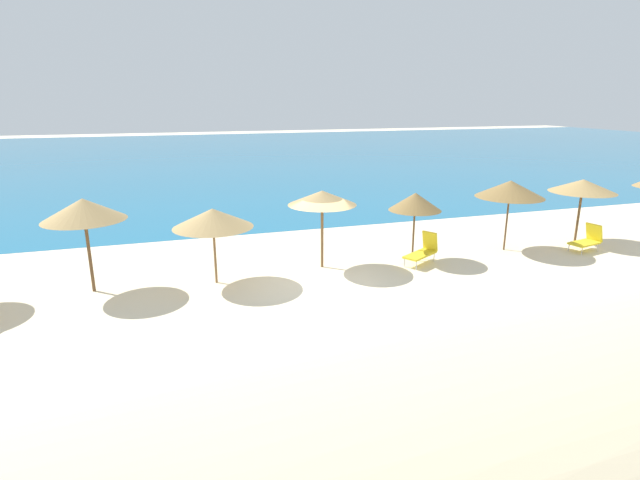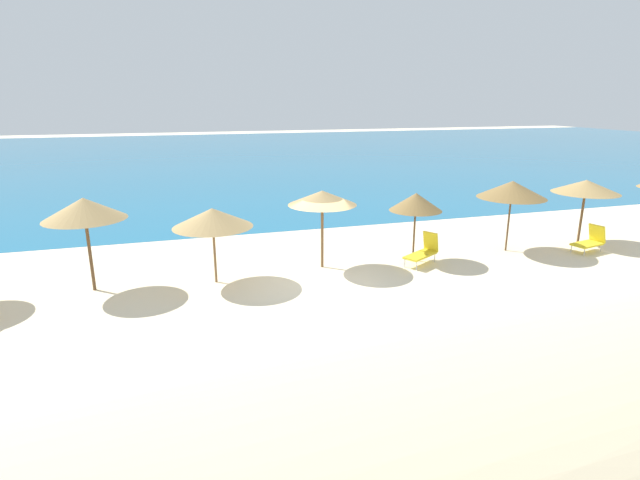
{
  "view_description": "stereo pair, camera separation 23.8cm",
  "coord_description": "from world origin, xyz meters",
  "px_view_note": "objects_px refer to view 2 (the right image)",
  "views": [
    {
      "loc": [
        -4.67,
        -14.79,
        5.85
      ],
      "look_at": [
        0.37,
        1.07,
        1.08
      ],
      "focal_mm": 27.69,
      "sensor_mm": 36.0,
      "label": 1
    },
    {
      "loc": [
        -4.44,
        -14.86,
        5.85
      ],
      "look_at": [
        0.37,
        1.07,
        1.08
      ],
      "focal_mm": 27.69,
      "sensor_mm": 36.0,
      "label": 2
    }
  ],
  "objects_px": {
    "beach_umbrella_4": "(322,198)",
    "beach_umbrella_6": "(512,189)",
    "beach_umbrella_7": "(586,187)",
    "lounge_chair_2": "(423,251)",
    "beach_umbrella_3": "(212,218)",
    "beach_umbrella_2": "(84,209)",
    "lounge_chair_0": "(590,241)",
    "beach_umbrella_5": "(416,202)"
  },
  "relations": [
    {
      "from": "beach_umbrella_7",
      "to": "beach_umbrella_5",
      "type": "bearing_deg",
      "value": -179.27
    },
    {
      "from": "beach_umbrella_7",
      "to": "lounge_chair_2",
      "type": "bearing_deg",
      "value": -175.91
    },
    {
      "from": "beach_umbrella_6",
      "to": "lounge_chair_0",
      "type": "bearing_deg",
      "value": -19.74
    },
    {
      "from": "beach_umbrella_3",
      "to": "beach_umbrella_2",
      "type": "bearing_deg",
      "value": 173.91
    },
    {
      "from": "beach_umbrella_2",
      "to": "beach_umbrella_4",
      "type": "relative_size",
      "value": 1.07
    },
    {
      "from": "beach_umbrella_6",
      "to": "beach_umbrella_7",
      "type": "relative_size",
      "value": 1.05
    },
    {
      "from": "beach_umbrella_4",
      "to": "beach_umbrella_6",
      "type": "distance_m",
      "value": 7.65
    },
    {
      "from": "beach_umbrella_4",
      "to": "beach_umbrella_5",
      "type": "bearing_deg",
      "value": -4.44
    },
    {
      "from": "beach_umbrella_4",
      "to": "lounge_chair_0",
      "type": "bearing_deg",
      "value": -6.95
    },
    {
      "from": "beach_umbrella_7",
      "to": "lounge_chair_2",
      "type": "relative_size",
      "value": 1.67
    },
    {
      "from": "beach_umbrella_3",
      "to": "lounge_chair_0",
      "type": "relative_size",
      "value": 1.81
    },
    {
      "from": "lounge_chair_0",
      "to": "beach_umbrella_7",
      "type": "bearing_deg",
      "value": -37.33
    },
    {
      "from": "beach_umbrella_4",
      "to": "beach_umbrella_5",
      "type": "xyz_separation_m",
      "value": [
        3.49,
        -0.27,
        -0.29
      ]
    },
    {
      "from": "beach_umbrella_7",
      "to": "lounge_chair_2",
      "type": "height_order",
      "value": "beach_umbrella_7"
    },
    {
      "from": "beach_umbrella_2",
      "to": "beach_umbrella_4",
      "type": "xyz_separation_m",
      "value": [
        7.6,
        0.04,
        -0.11
      ]
    },
    {
      "from": "beach_umbrella_3",
      "to": "beach_umbrella_5",
      "type": "distance_m",
      "value": 7.31
    },
    {
      "from": "beach_umbrella_3",
      "to": "lounge_chair_2",
      "type": "bearing_deg",
      "value": -2.04
    },
    {
      "from": "lounge_chair_2",
      "to": "beach_umbrella_7",
      "type": "bearing_deg",
      "value": -116.01
    },
    {
      "from": "beach_umbrella_3",
      "to": "beach_umbrella_5",
      "type": "height_order",
      "value": "beach_umbrella_5"
    },
    {
      "from": "beach_umbrella_3",
      "to": "beach_umbrella_6",
      "type": "relative_size",
      "value": 0.92
    },
    {
      "from": "beach_umbrella_3",
      "to": "beach_umbrella_5",
      "type": "xyz_separation_m",
      "value": [
        7.31,
        0.18,
        0.05
      ]
    },
    {
      "from": "beach_umbrella_7",
      "to": "lounge_chair_0",
      "type": "xyz_separation_m",
      "value": [
        -0.54,
        -1.13,
        -1.95
      ]
    },
    {
      "from": "beach_umbrella_3",
      "to": "lounge_chair_2",
      "type": "height_order",
      "value": "beach_umbrella_3"
    },
    {
      "from": "beach_umbrella_4",
      "to": "lounge_chair_2",
      "type": "height_order",
      "value": "beach_umbrella_4"
    },
    {
      "from": "beach_umbrella_3",
      "to": "beach_umbrella_6",
      "type": "bearing_deg",
      "value": 1.21
    },
    {
      "from": "beach_umbrella_5",
      "to": "beach_umbrella_3",
      "type": "bearing_deg",
      "value": -178.62
    },
    {
      "from": "beach_umbrella_5",
      "to": "lounge_chair_0",
      "type": "height_order",
      "value": "beach_umbrella_5"
    },
    {
      "from": "beach_umbrella_3",
      "to": "beach_umbrella_6",
      "type": "distance_m",
      "value": 11.47
    },
    {
      "from": "beach_umbrella_6",
      "to": "lounge_chair_2",
      "type": "distance_m",
      "value": 4.47
    },
    {
      "from": "beach_umbrella_2",
      "to": "beach_umbrella_7",
      "type": "xyz_separation_m",
      "value": [
        18.84,
        -0.13,
        -0.24
      ]
    },
    {
      "from": "beach_umbrella_5",
      "to": "lounge_chair_2",
      "type": "bearing_deg",
      "value": -67.58
    },
    {
      "from": "lounge_chair_0",
      "to": "lounge_chair_2",
      "type": "height_order",
      "value": "lounge_chair_2"
    },
    {
      "from": "beach_umbrella_7",
      "to": "lounge_chair_0",
      "type": "relative_size",
      "value": 1.88
    },
    {
      "from": "beach_umbrella_3",
      "to": "beach_umbrella_7",
      "type": "xyz_separation_m",
      "value": [
        15.06,
        0.28,
        0.21
      ]
    },
    {
      "from": "beach_umbrella_2",
      "to": "beach_umbrella_3",
      "type": "relative_size",
      "value": 1.16
    },
    {
      "from": "beach_umbrella_4",
      "to": "beach_umbrella_2",
      "type": "bearing_deg",
      "value": -179.67
    },
    {
      "from": "beach_umbrella_5",
      "to": "beach_umbrella_6",
      "type": "relative_size",
      "value": 0.92
    },
    {
      "from": "beach_umbrella_3",
      "to": "lounge_chair_0",
      "type": "bearing_deg",
      "value": -3.38
    },
    {
      "from": "beach_umbrella_5",
      "to": "beach_umbrella_6",
      "type": "xyz_separation_m",
      "value": [
        4.15,
        0.07,
        0.23
      ]
    },
    {
      "from": "beach_umbrella_2",
      "to": "beach_umbrella_5",
      "type": "bearing_deg",
      "value": -1.17
    },
    {
      "from": "beach_umbrella_2",
      "to": "beach_umbrella_3",
      "type": "bearing_deg",
      "value": -6.09
    },
    {
      "from": "beach_umbrella_3",
      "to": "beach_umbrella_4",
      "type": "height_order",
      "value": "beach_umbrella_4"
    }
  ]
}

